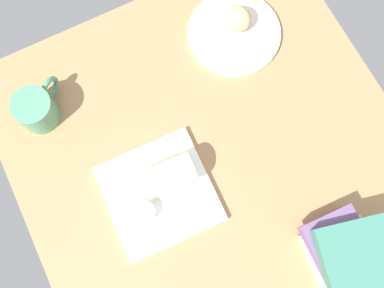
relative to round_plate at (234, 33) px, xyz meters
The scene contains 8 objects.
dining_table 39.87cm from the round_plate, 150.71° to the left, with size 110.00×90.00×4.00cm, color #9E754C.
round_plate is the anchor object (origin of this frame).
scone_pastry 4.26cm from the round_plate, 35.79° to the right, with size 7.23×6.54×6.24cm, color tan.
square_plate 44.56cm from the round_plate, 129.40° to the left, with size 23.57×23.57×1.60cm, color white.
sauce_cup 49.85cm from the round_plate, 128.38° to the left, with size 4.74×4.74×2.59cm.
breakfast_wrap 40.62cm from the round_plate, 130.40° to the left, with size 7.03×7.03×11.19cm, color beige.
book_stack 60.37cm from the round_plate, behind, with size 22.32×18.73×10.21cm.
coffee_mug 51.52cm from the round_plate, 88.09° to the left, with size 10.66×12.32×8.50cm.
Camera 1 is at (-9.97, 14.83, 104.92)cm, focal length 41.16 mm.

